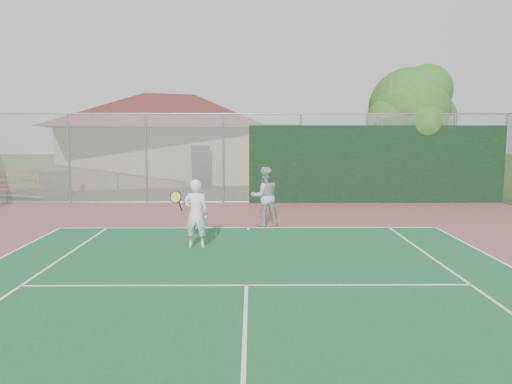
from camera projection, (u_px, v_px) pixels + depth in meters
back_fence at (303, 161)px, 19.43m from camera, size 20.08×0.11×3.53m
clubhouse at (172, 129)px, 28.74m from camera, size 15.35×12.36×5.77m
bleachers at (21, 183)px, 21.53m from camera, size 3.61×2.81×1.12m
tree at (412, 111)px, 20.91m from camera, size 4.00×3.79×5.58m
player_white_front at (195, 214)px, 12.01m from camera, size 0.92×0.65×1.66m
player_grey_back at (265, 197)px, 14.84m from camera, size 1.00×0.86×1.75m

